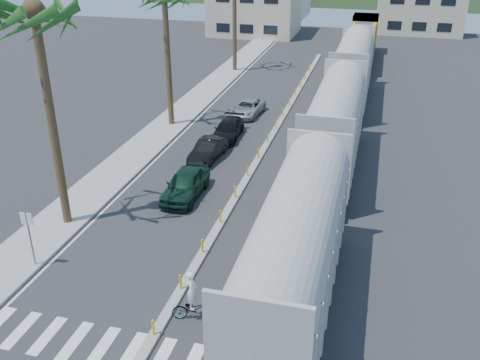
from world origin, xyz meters
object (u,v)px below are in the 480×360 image
(car_lead, at_px, (185,184))
(cyclist, at_px, (194,304))
(street_sign, at_px, (29,231))
(car_second, at_px, (208,150))

(car_lead, bearing_deg, cyclist, -68.28)
(car_lead, distance_m, cyclist, 10.95)
(street_sign, distance_m, car_second, 14.84)
(street_sign, xyz_separation_m, car_lead, (4.37, 8.63, -1.16))
(street_sign, bearing_deg, cyclist, -10.15)
(street_sign, bearing_deg, car_second, 74.45)
(car_second, bearing_deg, cyclist, -68.93)
(car_lead, relative_size, cyclist, 2.10)
(cyclist, bearing_deg, car_lead, 6.63)
(street_sign, height_order, car_lead, street_sign)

